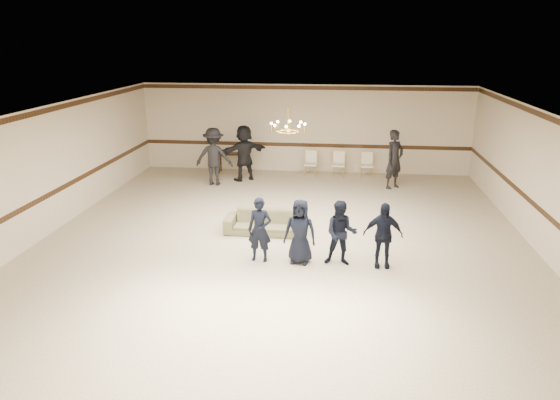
{
  "coord_description": "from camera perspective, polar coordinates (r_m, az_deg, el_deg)",
  "views": [
    {
      "loc": [
        1.32,
        -11.85,
        4.85
      ],
      "look_at": [
        -0.03,
        -0.5,
        1.22
      ],
      "focal_mm": 33.22,
      "sensor_mm": 36.0,
      "label": 1
    }
  ],
  "objects": [
    {
      "name": "room",
      "position": [
        12.36,
        0.39,
        2.37
      ],
      "size": [
        12.01,
        14.01,
        3.21
      ],
      "color": "beige",
      "rests_on": "ground"
    },
    {
      "name": "chair_rail",
      "position": [
        19.27,
        2.71,
        6.08
      ],
      "size": [
        12.0,
        0.02,
        0.14
      ],
      "primitive_type": "cube",
      "color": "#3A2111",
      "rests_on": "wall_back"
    },
    {
      "name": "crown_molding",
      "position": [
        18.97,
        2.8,
        12.24
      ],
      "size": [
        12.0,
        0.02,
        0.14
      ],
      "primitive_type": "cube",
      "color": "#3A2111",
      "rests_on": "wall_back"
    },
    {
      "name": "chandelier",
      "position": [
        13.07,
        0.89,
        8.92
      ],
      "size": [
        0.94,
        0.94,
        0.89
      ],
      "primitive_type": null,
      "color": "gold",
      "rests_on": "ceiling"
    },
    {
      "name": "boy_a",
      "position": [
        11.54,
        -2.25,
        -3.3
      ],
      "size": [
        0.56,
        0.39,
        1.47
      ],
      "primitive_type": "imported",
      "rotation": [
        0.0,
        0.0,
        -0.07
      ],
      "color": "black",
      "rests_on": "floor"
    },
    {
      "name": "boy_b",
      "position": [
        11.44,
        2.22,
        -3.49
      ],
      "size": [
        0.77,
        0.56,
        1.47
      ],
      "primitive_type": "imported",
      "rotation": [
        0.0,
        0.0,
        -0.14
      ],
      "color": "black",
      "rests_on": "floor"
    },
    {
      "name": "boy_c",
      "position": [
        11.41,
        6.74,
        -3.66
      ],
      "size": [
        0.74,
        0.58,
        1.47
      ],
      "primitive_type": "imported",
      "rotation": [
        0.0,
        0.0,
        -0.04
      ],
      "color": "black",
      "rests_on": "floor"
    },
    {
      "name": "boy_d",
      "position": [
        11.45,
        11.25,
        -3.81
      ],
      "size": [
        0.87,
        0.37,
        1.47
      ],
      "primitive_type": "imported",
      "rotation": [
        0.0,
        0.0,
        0.01
      ],
      "color": "black",
      "rests_on": "floor"
    },
    {
      "name": "settee",
      "position": [
        13.3,
        -1.7,
        -2.41
      ],
      "size": [
        2.04,
        0.83,
        0.59
      ],
      "primitive_type": "imported",
      "rotation": [
        0.0,
        0.0,
        -0.02
      ],
      "color": "#6B6A47",
      "rests_on": "floor"
    },
    {
      "name": "adult_left",
      "position": [
        17.61,
        -7.29,
        4.76
      ],
      "size": [
        1.26,
        0.73,
        1.95
      ],
      "primitive_type": "imported",
      "rotation": [
        0.0,
        0.0,
        3.14
      ],
      "color": "black",
      "rests_on": "floor"
    },
    {
      "name": "adult_mid",
      "position": [
        18.09,
        -3.98,
        5.2
      ],
      "size": [
        1.81,
        1.51,
        1.95
      ],
      "primitive_type": "imported",
      "rotation": [
        0.0,
        0.0,
        3.76
      ],
      "color": "black",
      "rests_on": "floor"
    },
    {
      "name": "adult_right",
      "position": [
        17.48,
        12.48,
        4.39
      ],
      "size": [
        0.84,
        0.82,
        1.95
      ],
      "primitive_type": "imported",
      "rotation": [
        0.0,
        0.0,
        0.75
      ],
      "color": "black",
      "rests_on": "floor"
    },
    {
      "name": "banquet_chair_left",
      "position": [
        18.69,
        3.41,
        4.0
      ],
      "size": [
        0.48,
        0.48,
        0.92
      ],
      "primitive_type": null,
      "rotation": [
        0.0,
        0.0,
        -0.08
      ],
      "color": "white",
      "rests_on": "floor"
    },
    {
      "name": "banquet_chair_mid",
      "position": [
        18.66,
        6.48,
        3.9
      ],
      "size": [
        0.48,
        0.48,
        0.92
      ],
      "primitive_type": null,
      "rotation": [
        0.0,
        0.0,
        -0.08
      ],
      "color": "white",
      "rests_on": "floor"
    },
    {
      "name": "banquet_chair_right",
      "position": [
        18.69,
        9.55,
        3.78
      ],
      "size": [
        0.48,
        0.48,
        0.92
      ],
      "primitive_type": null,
      "rotation": [
        0.0,
        0.0,
        0.08
      ],
      "color": "white",
      "rests_on": "floor"
    },
    {
      "name": "console_table",
      "position": [
        19.31,
        -5.51,
        4.1
      ],
      "size": [
        0.89,
        0.43,
        0.73
      ],
      "primitive_type": "cube",
      "rotation": [
        0.0,
        0.0,
        0.08
      ],
      "color": "black",
      "rests_on": "floor"
    }
  ]
}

